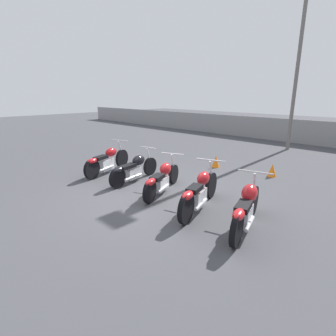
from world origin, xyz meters
TOP-DOWN VIEW (x-y plane):
  - ground_plane at (0.00, 0.00)m, footprint 60.00×60.00m
  - fence_back at (0.00, 10.38)m, footprint 40.00×0.04m
  - light_pole_left at (0.16, 8.42)m, footprint 0.70×0.35m
  - motorcycle_slot_0 at (-2.63, 0.25)m, footprint 0.94×2.12m
  - motorcycle_slot_1 at (-1.30, 0.33)m, footprint 0.68×2.05m
  - motorcycle_slot_2 at (-0.02, 0.26)m, footprint 1.02×2.01m
  - motorcycle_slot_3 at (1.34, 0.10)m, footprint 0.93×2.15m
  - motorcycle_slot_4 at (2.53, 0.04)m, footprint 0.86×2.02m
  - traffic_cone_near at (-0.47, 3.39)m, footprint 0.27×0.27m
  - traffic_cone_far at (1.45, 3.73)m, footprint 0.28×0.28m

SIDE VIEW (x-z plane):
  - ground_plane at x=0.00m, z-range 0.00..0.00m
  - traffic_cone_far at x=1.45m, z-range 0.00..0.41m
  - traffic_cone_near at x=-0.47m, z-range 0.00..0.43m
  - motorcycle_slot_2 at x=-0.02m, z-range -0.08..0.86m
  - motorcycle_slot_1 at x=-1.30m, z-range -0.08..0.87m
  - motorcycle_slot_0 at x=-2.63m, z-range -0.08..0.92m
  - motorcycle_slot_3 at x=1.34m, z-range -0.08..0.94m
  - motorcycle_slot_4 at x=2.53m, z-range -0.06..0.95m
  - fence_back at x=0.00m, z-range 0.00..1.25m
  - light_pole_left at x=0.16m, z-range 0.70..9.27m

